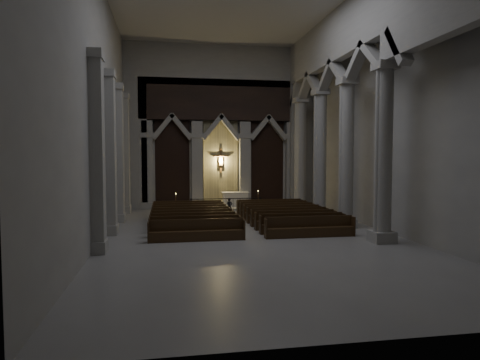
% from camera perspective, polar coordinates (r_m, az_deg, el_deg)
% --- Properties ---
extents(room, '(24.00, 24.10, 12.00)m').
position_cam_1_polar(room, '(20.93, 1.56, 13.47)').
color(room, gray).
rests_on(room, ground).
extents(sanctuary_wall, '(14.00, 0.77, 12.00)m').
position_cam_1_polar(sanctuary_wall, '(32.11, -2.55, 8.16)').
color(sanctuary_wall, '#9F9C95').
rests_on(sanctuary_wall, ground).
extents(right_arcade, '(1.00, 24.00, 12.00)m').
position_cam_1_polar(right_arcade, '(23.88, 14.28, 12.66)').
color(right_arcade, '#9F9C95').
rests_on(right_arcade, ground).
extents(left_pilasters, '(0.60, 13.00, 8.03)m').
position_cam_1_polar(left_pilasters, '(23.85, -16.32, 3.18)').
color(left_pilasters, '#9F9C95').
rests_on(left_pilasters, ground).
extents(sanctuary_step, '(8.50, 2.60, 0.15)m').
position_cam_1_polar(sanctuary_step, '(31.31, -2.31, -3.71)').
color(sanctuary_step, '#9F9C95').
rests_on(sanctuary_step, ground).
extents(altar, '(2.01, 0.80, 1.02)m').
position_cam_1_polar(altar, '(31.83, -0.64, -2.52)').
color(altar, silver).
rests_on(altar, sanctuary_step).
extents(altar_rail, '(4.93, 0.09, 0.97)m').
position_cam_1_polar(altar_rail, '(29.50, -1.86, -3.03)').
color(altar_rail, black).
rests_on(altar_rail, ground).
extents(candle_stand_left, '(0.21, 0.21, 1.26)m').
position_cam_1_polar(candle_stand_left, '(30.17, -8.56, -3.50)').
color(candle_stand_left, olive).
rests_on(candle_stand_left, ground).
extents(candle_stand_right, '(0.24, 0.24, 1.42)m').
position_cam_1_polar(candle_stand_right, '(30.31, 2.42, -3.35)').
color(candle_stand_right, olive).
rests_on(candle_stand_right, ground).
extents(pews, '(9.82, 8.50, 0.99)m').
position_cam_1_polar(pews, '(24.05, 0.01, -5.26)').
color(pews, black).
rests_on(pews, ground).
extents(worshipper, '(0.48, 0.41, 1.13)m').
position_cam_1_polar(worshipper, '(27.89, -1.43, -3.56)').
color(worshipper, black).
rests_on(worshipper, ground).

